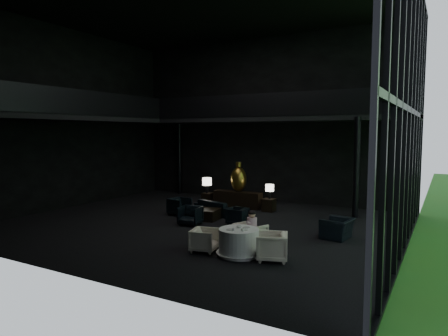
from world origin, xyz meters
The scene contains 35 objects.
floor centered at (0.00, 0.00, 0.00)m, with size 14.00×12.00×0.02m, color black.
ceiling centered at (0.00, 0.00, 8.00)m, with size 14.00×12.00×0.02m, color black.
wall_back centered at (0.00, 6.00, 4.00)m, with size 14.00×0.04×8.00m, color black.
wall_front centered at (0.00, -6.00, 4.00)m, with size 14.00×0.04×8.00m, color black.
wall_left centered at (-7.00, 0.00, 4.00)m, with size 0.04×12.00×8.00m, color black.
curtain_wall centered at (6.95, 0.00, 4.00)m, with size 0.20×12.00×8.00m, color black, non-canonical shape.
mezzanine_left centered at (-6.00, 0.00, 4.00)m, with size 2.00×12.00×0.25m, color black.
mezzanine_back centered at (1.00, 5.00, 4.00)m, with size 12.00×2.00×0.25m, color black.
railing_left centered at (-5.00, 0.00, 4.60)m, with size 0.06×12.00×1.00m, color black.
railing_back centered at (1.00, 4.00, 4.60)m, with size 12.00×0.06×1.00m, color black.
column_nw centered at (-5.00, 5.70, 2.00)m, with size 0.24×0.24×4.00m, color black.
column_ne centered at (4.80, 4.00, 2.00)m, with size 0.24×0.24×4.00m, color black.
console centered at (-0.29, 3.62, 0.36)m, with size 2.26×0.51×0.72m, color black.
bronze_urn centered at (-0.29, 3.72, 1.29)m, with size 0.72×0.72×1.34m.
side_table_left centered at (-1.89, 3.68, 0.27)m, with size 0.49×0.49×0.54m, color black.
table_lamp_left centered at (-1.89, 3.58, 1.06)m, with size 0.43×0.43×0.72m.
side_table_right centered at (1.31, 3.47, 0.27)m, with size 0.50×0.50×0.55m, color black.
table_lamp_right centered at (1.31, 3.54, 0.98)m, with size 0.36×0.36×0.61m.
sofa centered at (-0.33, 1.83, 0.38)m, with size 1.94×0.57×0.76m, color black.
lounge_armchair_west centered at (-1.62, 0.98, 0.39)m, with size 0.75×0.71×0.78m, color black.
lounge_armchair_east centered at (1.26, 0.62, 0.30)m, with size 0.59×0.55×0.61m, color black.
lounge_armchair_south centered at (-0.22, -0.29, 0.38)m, with size 0.73×0.69×0.75m, color black.
window_armchair centered at (4.94, 0.48, 0.41)m, with size 0.93×0.61×0.81m, color black.
coffee_table centered at (-0.19, 0.79, 0.20)m, with size 0.92×0.92×0.41m, color black.
dining_table centered at (3.01, -2.67, 0.33)m, with size 1.25×1.25×0.75m.
dining_chair_north centered at (2.95, -1.79, 0.41)m, with size 0.80×0.74×0.82m, color beige.
dining_chair_east centered at (3.96, -2.60, 0.43)m, with size 0.83×0.77×0.85m, color beige.
dining_chair_west centered at (1.97, -2.80, 0.33)m, with size 0.65×0.60×0.66m, color beige.
child centered at (2.95, -1.71, 0.77)m, with size 0.30×0.30×0.64m.
plate_a centered at (2.86, -2.89, 0.76)m, with size 0.22×0.22×0.01m, color white.
plate_b centered at (3.13, -2.46, 0.76)m, with size 0.21×0.21×0.01m, color white.
saucer centered at (3.25, -2.72, 0.76)m, with size 0.13×0.13×0.01m, color white.
coffee_cup centered at (3.20, -2.84, 0.79)m, with size 0.09×0.09×0.06m, color white.
cereal_bowl centered at (2.96, -2.57, 0.79)m, with size 0.15×0.15×0.07m, color white.
cream_pot centered at (2.98, -2.95, 0.78)m, with size 0.06×0.06×0.07m, color #99999E.
Camera 1 is at (7.93, -12.24, 3.39)m, focal length 32.00 mm.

